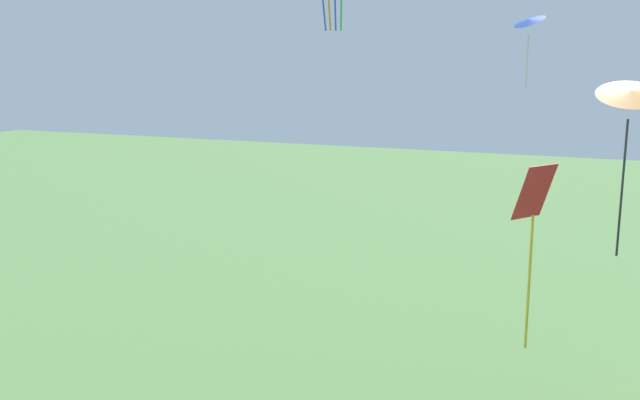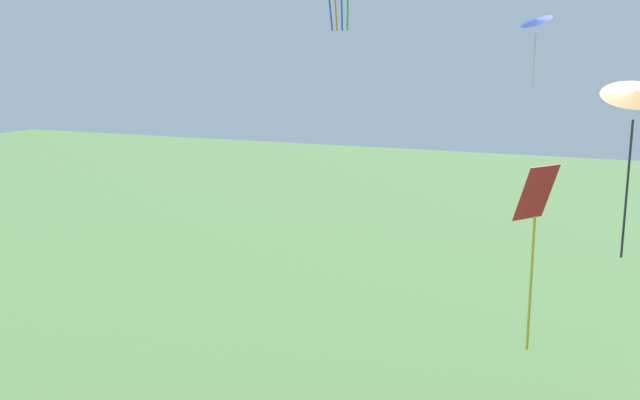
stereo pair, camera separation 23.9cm
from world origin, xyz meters
The scene contains 3 objects.
kite_orange_delta centered at (5.00, 12.17, 7.67)m, with size 1.54×1.48×3.86m.
kite_blue_delta centered at (2.31, 17.31, 9.41)m, with size 1.25×1.25×2.13m.
kite_red_diamond centered at (3.45, 9.32, 5.54)m, with size 0.76×0.87×3.60m.
Camera 2 is at (4.89, -4.10, 8.48)m, focal length 40.00 mm.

